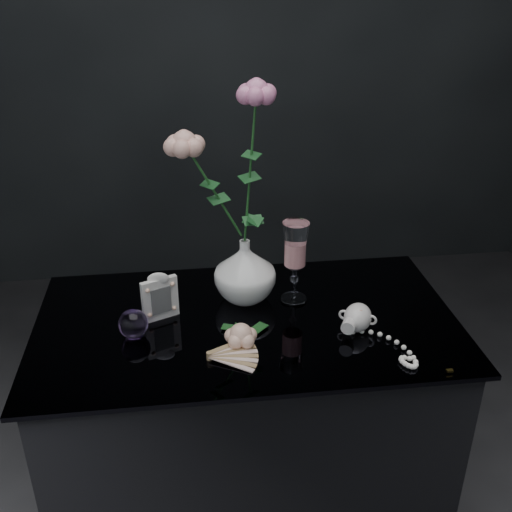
{
  "coord_description": "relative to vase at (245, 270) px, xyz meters",
  "views": [
    {
      "loc": [
        -0.14,
        -1.2,
        1.59
      ],
      "look_at": [
        0.03,
        0.09,
        0.92
      ],
      "focal_mm": 42.0,
      "sensor_mm": 36.0,
      "label": 1
    }
  ],
  "objects": [
    {
      "name": "table",
      "position": [
        -0.01,
        -0.11,
        -0.46
      ],
      "size": [
        1.05,
        0.58,
        0.76
      ],
      "color": "black",
      "rests_on": "ground"
    },
    {
      "name": "vase",
      "position": [
        0.0,
        0.0,
        0.0
      ],
      "size": [
        0.19,
        0.19,
        0.17
      ],
      "primitive_type": "imported",
      "rotation": [
        0.0,
        0.0,
        0.17
      ],
      "color": "white",
      "rests_on": "table"
    },
    {
      "name": "wine_glass",
      "position": [
        0.13,
        -0.02,
        0.03
      ],
      "size": [
        0.07,
        0.07,
        0.22
      ],
      "primitive_type": null,
      "rotation": [
        0.0,
        0.0,
        0.08
      ],
      "color": "white",
      "rests_on": "table"
    },
    {
      "name": "picture_frame",
      "position": [
        -0.22,
        -0.07,
        -0.02
      ],
      "size": [
        0.12,
        0.11,
        0.13
      ],
      "primitive_type": null,
      "rotation": [
        0.0,
        0.0,
        0.4
      ],
      "color": "white",
      "rests_on": "table"
    },
    {
      "name": "paperweight",
      "position": [
        -0.28,
        -0.14,
        -0.05
      ],
      "size": [
        0.08,
        0.08,
        0.07
      ],
      "primitive_type": null,
      "rotation": [
        0.0,
        0.0,
        0.09
      ],
      "color": "#B082D3",
      "rests_on": "table"
    },
    {
      "name": "pearl_jar",
      "position": [
        0.26,
        -0.18,
        -0.05
      ],
      "size": [
        0.32,
        0.32,
        0.07
      ],
      "primitive_type": null,
      "rotation": [
        0.0,
        0.0,
        -0.48
      ],
      "color": "silver",
      "rests_on": "table"
    },
    {
      "name": "paper_fan",
      "position": [
        -0.11,
        -0.26,
        -0.07
      ],
      "size": [
        0.24,
        0.2,
        0.02
      ],
      "primitive_type": null,
      "rotation": [
        0.0,
        0.0,
        -0.13
      ],
      "color": "beige",
      "rests_on": "table"
    },
    {
      "name": "roses",
      "position": [
        -0.04,
        0.0,
        0.28
      ],
      "size": [
        0.25,
        0.11,
        0.45
      ],
      "color": "#DFA392",
      "rests_on": "vase"
    },
    {
      "name": "loose_rose",
      "position": [
        -0.03,
        -0.21,
        -0.06
      ],
      "size": [
        0.17,
        0.2,
        0.06
      ],
      "primitive_type": null,
      "rotation": [
        0.0,
        0.0,
        0.26
      ],
      "color": "beige",
      "rests_on": "table"
    }
  ]
}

